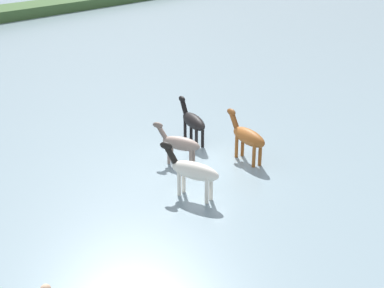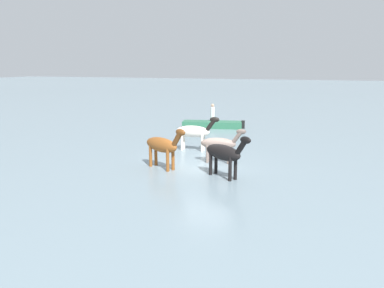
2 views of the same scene
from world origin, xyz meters
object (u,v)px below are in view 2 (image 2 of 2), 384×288
at_px(horse_gray_outer, 194,132).
at_px(boat_tender_starboard, 213,125).
at_px(horse_lead, 225,153).
at_px(horse_dark_mare, 220,144).
at_px(person_boatman_standing, 213,112).
at_px(horse_chestnut_trailing, 163,145).

height_order(horse_gray_outer, boat_tender_starboard, horse_gray_outer).
height_order(horse_lead, boat_tender_starboard, horse_lead).
xyz_separation_m(horse_dark_mare, boat_tender_starboard, (-9.85, -3.25, -0.77)).
bearing_deg(horse_gray_outer, person_boatman_standing, 97.60).
distance_m(horse_dark_mare, boat_tender_starboard, 10.40).
xyz_separation_m(horse_lead, boat_tender_starboard, (-12.15, -4.08, -0.89)).
relative_size(horse_gray_outer, person_boatman_standing, 2.06).
relative_size(horse_dark_mare, horse_chestnut_trailing, 0.89).
height_order(horse_gray_outer, horse_lead, horse_lead).
bearing_deg(horse_chestnut_trailing, horse_dark_mare, 65.96).
relative_size(horse_gray_outer, horse_lead, 1.06).
bearing_deg(horse_dark_mare, boat_tender_starboard, 102.05).
distance_m(horse_gray_outer, horse_lead, 5.27).
height_order(horse_dark_mare, horse_lead, horse_lead).
bearing_deg(horse_dark_mare, horse_lead, -76.48).
bearing_deg(horse_gray_outer, boat_tender_starboard, 97.34).
bearing_deg(person_boatman_standing, horse_lead, 18.56).
bearing_deg(boat_tender_starboard, horse_dark_mare, 96.37).
relative_size(horse_dark_mare, boat_tender_starboard, 0.47).
relative_size(horse_chestnut_trailing, boat_tender_starboard, 0.52).
relative_size(horse_dark_mare, person_boatman_standing, 1.84).
bearing_deg(horse_gray_outer, horse_dark_mare, -47.96).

